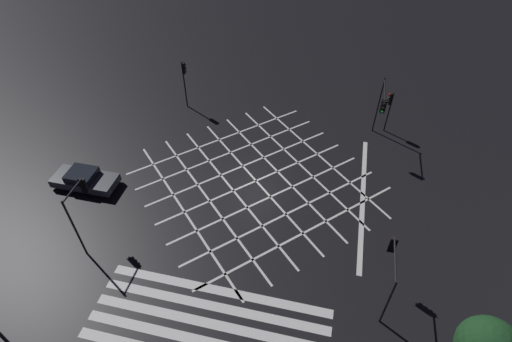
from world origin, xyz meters
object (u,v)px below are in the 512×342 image
traffic_light_se_cross (391,266)px  waiting_car (85,179)px  traffic_light_ne_cross (381,104)px  traffic_light_ne_main (389,104)px  traffic_light_nw_main (184,76)px  traffic_light_sw_cross (79,203)px

traffic_light_se_cross → waiting_car: traffic_light_se_cross is taller
traffic_light_ne_cross → waiting_car: bearing=-64.1°
traffic_light_se_cross → traffic_light_ne_main: bearing=-0.7°
traffic_light_ne_main → traffic_light_nw_main: size_ratio=0.84×
traffic_light_ne_cross → traffic_light_sw_cross: bearing=-50.3°
traffic_light_ne_main → traffic_light_se_cross: size_ratio=0.94×
waiting_car → traffic_light_sw_cross: bearing=-54.1°
traffic_light_ne_main → traffic_light_nw_main: 15.67m
traffic_light_ne_main → traffic_light_nw_main: (-15.66, -0.26, 0.46)m
traffic_light_nw_main → traffic_light_ne_cross: traffic_light_ne_cross is taller
traffic_light_ne_main → traffic_light_sw_cross: 21.68m
traffic_light_ne_main → waiting_car: bearing=29.0°
traffic_light_sw_cross → traffic_light_nw_main: (0.47, 14.20, -0.28)m
traffic_light_nw_main → waiting_car: traffic_light_nw_main is taller
traffic_light_ne_main → traffic_light_se_cross: traffic_light_se_cross is taller
traffic_light_sw_cross → traffic_light_se_cross: (15.96, 0.11, -0.53)m
traffic_light_nw_main → waiting_car: bearing=-107.9°
traffic_light_nw_main → traffic_light_se_cross: 20.95m
traffic_light_sw_cross → traffic_light_ne_cross: traffic_light_ne_cross is taller
traffic_light_ne_main → traffic_light_ne_cross: size_ratio=0.74×
traffic_light_sw_cross → traffic_light_nw_main: bearing=-1.9°
traffic_light_nw_main → traffic_light_ne_cross: bearing=-5.5°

